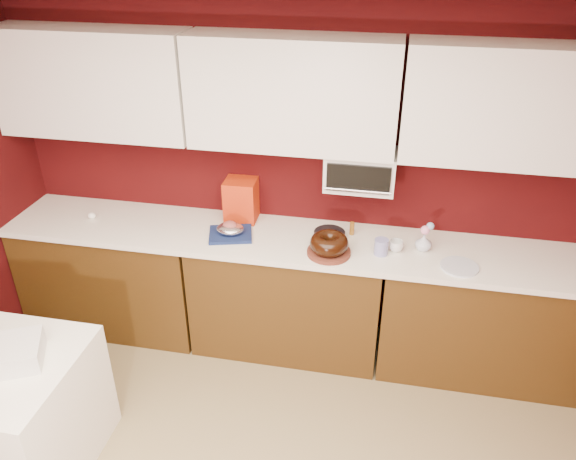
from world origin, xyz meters
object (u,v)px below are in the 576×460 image
(coffee_mug, at_px, (396,245))
(newspaper_stack, at_px, (8,354))
(flower_vase, at_px, (424,241))
(foil_ham_nest, at_px, (230,229))
(toaster_oven, at_px, (360,169))
(pandoro_box, at_px, (241,200))
(bundt_cake, at_px, (329,243))
(blue_jar, at_px, (381,247))

(coffee_mug, relative_size, newspaper_stack, 0.27)
(flower_vase, relative_size, newspaper_stack, 0.38)
(foil_ham_nest, relative_size, coffee_mug, 2.06)
(toaster_oven, relative_size, coffee_mug, 4.99)
(toaster_oven, bearing_deg, coffee_mug, -34.69)
(coffee_mug, bearing_deg, toaster_oven, 145.31)
(foil_ham_nest, xyz_separation_m, pandoro_box, (0.01, 0.25, 0.10))
(pandoro_box, distance_m, coffee_mug, 1.13)
(toaster_oven, distance_m, bundt_cake, 0.53)
(blue_jar, bearing_deg, newspaper_stack, -146.38)
(coffee_mug, distance_m, blue_jar, 0.11)
(foil_ham_nest, bearing_deg, newspaper_stack, -123.31)
(pandoro_box, height_order, coffee_mug, pandoro_box)
(newspaper_stack, bearing_deg, toaster_oven, 41.51)
(pandoro_box, height_order, flower_vase, pandoro_box)
(bundt_cake, xyz_separation_m, flower_vase, (0.60, 0.17, -0.02))
(blue_jar, xyz_separation_m, newspaper_stack, (-1.86, -1.24, -0.14))
(coffee_mug, relative_size, flower_vase, 0.71)
(coffee_mug, bearing_deg, pandoro_box, 168.02)
(bundt_cake, height_order, blue_jar, bundt_cake)
(coffee_mug, bearing_deg, flower_vase, 15.07)
(foil_ham_nest, distance_m, newspaper_stack, 1.53)
(bundt_cake, xyz_separation_m, coffee_mug, (0.42, 0.13, -0.03))
(flower_vase, xyz_separation_m, newspaper_stack, (-2.13, -1.34, -0.15))
(foil_ham_nest, distance_m, flower_vase, 1.29)
(blue_jar, bearing_deg, toaster_oven, 125.90)
(toaster_oven, bearing_deg, foil_ham_nest, -165.99)
(pandoro_box, bearing_deg, toaster_oven, -4.83)
(toaster_oven, xyz_separation_m, blue_jar, (0.18, -0.25, -0.42))
(toaster_oven, relative_size, flower_vase, 3.54)
(foil_ham_nest, relative_size, newspaper_stack, 0.56)
(newspaper_stack, bearing_deg, foil_ham_nest, 56.69)
(toaster_oven, height_order, newspaper_stack, toaster_oven)
(coffee_mug, bearing_deg, bundt_cake, -163.48)
(coffee_mug, height_order, newspaper_stack, coffee_mug)
(foil_ham_nest, height_order, coffee_mug, same)
(blue_jar, bearing_deg, coffee_mug, 32.43)
(bundt_cake, bearing_deg, pandoro_box, 152.12)
(pandoro_box, bearing_deg, blue_jar, -18.00)
(foil_ham_nest, bearing_deg, bundt_cake, -8.70)
(blue_jar, relative_size, flower_vase, 0.84)
(flower_vase, bearing_deg, pandoro_box, 171.65)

